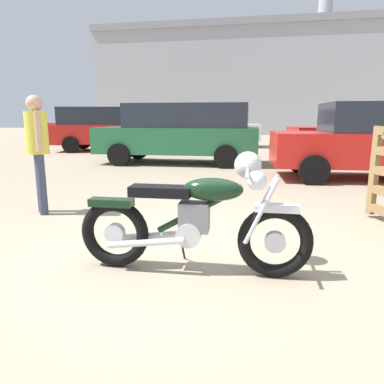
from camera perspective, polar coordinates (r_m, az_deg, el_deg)
ground_plane at (r=3.71m, az=-1.82°, el=-9.79°), size 80.00×80.00×0.00m
vintage_motorcycle at (r=3.18m, az=1.04°, el=-4.18°), size 2.08×0.73×1.07m
bystander at (r=5.50m, az=-23.30°, el=7.25°), size 0.30×0.39×1.66m
red_hatchback_near at (r=8.87m, az=26.47°, el=7.19°), size 4.23×1.98×1.67m
blue_hatchback_right at (r=15.10m, az=-12.71°, el=9.96°), size 4.88×2.41×1.74m
dark_sedan_left at (r=16.98m, az=3.58°, el=10.04°), size 4.27×2.06×1.67m
white_estate_far at (r=12.38m, az=24.89°, el=8.69°), size 4.00×2.02×1.78m
pale_sedan_back at (r=10.73m, az=-1.73°, el=9.57°), size 4.80×2.20×1.74m
silver_sedan_mid at (r=19.33m, az=-15.14°, el=10.19°), size 4.90×2.46×1.74m
industrial_building at (r=32.53m, az=8.79°, el=16.82°), size 24.96×11.00×15.49m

